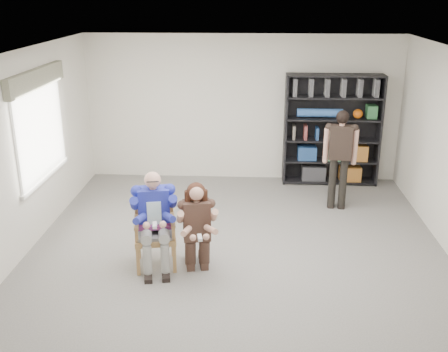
# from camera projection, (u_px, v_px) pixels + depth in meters

# --- Properties ---
(room_shell) EXTENTS (6.00, 7.00, 2.80)m
(room_shell) POSITION_uv_depth(u_px,v_px,m) (237.00, 166.00, 6.78)
(room_shell) COLOR white
(room_shell) RESTS_ON ground
(floor) EXTENTS (6.00, 7.00, 0.01)m
(floor) POSITION_uv_depth(u_px,v_px,m) (236.00, 262.00, 7.25)
(floor) COLOR slate
(floor) RESTS_ON ground
(window_left) EXTENTS (0.16, 2.00, 1.75)m
(window_left) POSITION_uv_depth(u_px,v_px,m) (41.00, 127.00, 7.79)
(window_left) COLOR white
(window_left) RESTS_ON room_shell
(armchair) EXTENTS (0.70, 0.69, 1.04)m
(armchair) POSITION_uv_depth(u_px,v_px,m) (155.00, 231.00, 7.00)
(armchair) COLOR #AE7349
(armchair) RESTS_ON floor
(seated_man) EXTENTS (0.73, 0.91, 1.35)m
(seated_man) POSITION_uv_depth(u_px,v_px,m) (155.00, 220.00, 6.95)
(seated_man) COLOR navy
(seated_man) RESTS_ON floor
(kneeling_woman) EXTENTS (0.67, 0.91, 1.23)m
(kneeling_woman) POSITION_uv_depth(u_px,v_px,m) (197.00, 229.00, 6.82)
(kneeling_woman) COLOR #3E2623
(kneeling_woman) RESTS_ON floor
(bookshelf) EXTENTS (1.80, 0.38, 2.10)m
(bookshelf) POSITION_uv_depth(u_px,v_px,m) (332.00, 130.00, 9.89)
(bookshelf) COLOR black
(bookshelf) RESTS_ON floor
(standing_man) EXTENTS (0.57, 0.37, 1.71)m
(standing_man) POSITION_uv_depth(u_px,v_px,m) (339.00, 161.00, 8.76)
(standing_man) COLOR black
(standing_man) RESTS_ON floor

